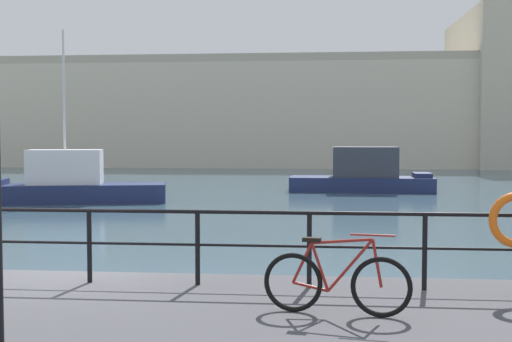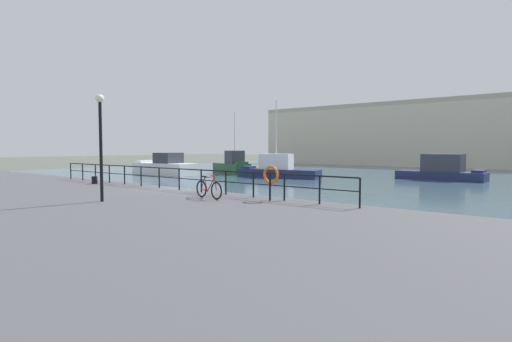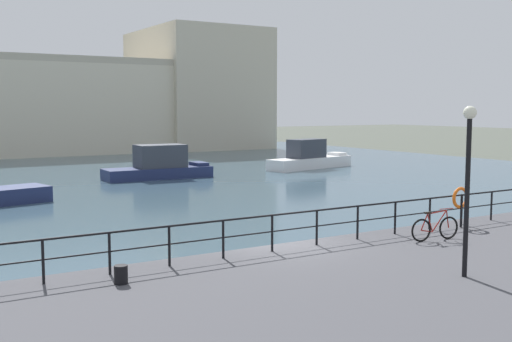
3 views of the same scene
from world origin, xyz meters
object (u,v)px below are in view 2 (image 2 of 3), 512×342
object	(u,v)px
moored_cabin_cruiser	(165,167)
parked_bicycle	(209,189)
harbor_building	(496,131)
life_ring_stand	(271,176)
mooring_bollard	(95,180)
moored_small_launch	(278,169)
moored_blue_motorboat	(232,166)
moored_green_narrowboat	(442,170)
quay_lamp_post	(101,132)

from	to	relation	value
moored_cabin_cruiser	parked_bicycle	distance (m)	28.15
harbor_building	life_ring_stand	size ratio (longest dim) A/B	44.07
moored_cabin_cruiser	mooring_bollard	size ratio (longest dim) A/B	17.80
moored_small_launch	moored_blue_motorboat	size ratio (longest dim) A/B	1.20
moored_green_narrowboat	life_ring_stand	world-z (taller)	moored_green_narrowboat
moored_green_narrowboat	mooring_bollard	world-z (taller)	moored_green_narrowboat
moored_blue_motorboat	life_ring_stand	world-z (taller)	moored_blue_motorboat
moored_cabin_cruiser	parked_bicycle	size ratio (longest dim) A/B	4.45
moored_blue_motorboat	mooring_bollard	size ratio (longest dim) A/B	15.75
moored_cabin_cruiser	quay_lamp_post	world-z (taller)	quay_lamp_post
moored_green_narrowboat	moored_blue_motorboat	distance (m)	21.22
parked_bicycle	mooring_bollard	bearing A→B (deg)	-174.25
harbor_building	moored_green_narrowboat	bearing A→B (deg)	-89.68
moored_green_narrowboat	quay_lamp_post	world-z (taller)	quay_lamp_post
moored_green_narrowboat	moored_small_launch	world-z (taller)	moored_small_launch
harbor_building	life_ring_stand	distance (m)	56.73
life_ring_stand	quay_lamp_post	bearing A→B (deg)	-138.44
parked_bicycle	mooring_bollard	xyz separation A→B (m)	(-9.91, 0.46, -0.17)
moored_small_launch	life_ring_stand	xyz separation A→B (m)	(13.56, -19.16, 1.00)
life_ring_stand	quay_lamp_post	size ratio (longest dim) A/B	0.34
life_ring_stand	quay_lamp_post	world-z (taller)	quay_lamp_post
moored_small_launch	life_ring_stand	size ratio (longest dim) A/B	5.96
moored_cabin_cruiser	moored_small_launch	xyz separation A→B (m)	(12.05, 4.33, -0.05)
moored_green_narrowboat	mooring_bollard	xyz separation A→B (m)	(-12.10, -26.80, 0.15)
moored_green_narrowboat	quay_lamp_post	xyz separation A→B (m)	(-4.73, -30.56, 2.62)
moored_small_launch	life_ring_stand	world-z (taller)	moored_small_launch
harbor_building	moored_small_launch	xyz separation A→B (m)	(-13.18, -37.45, -4.57)
moored_cabin_cruiser	quay_lamp_post	xyz separation A→B (m)	(20.67, -19.21, 2.66)
moored_green_narrowboat	parked_bicycle	size ratio (longest dim) A/B	4.30
moored_small_launch	moored_blue_motorboat	distance (m)	7.09
moored_blue_motorboat	quay_lamp_post	bearing A→B (deg)	-41.62
moored_green_narrowboat	quay_lamp_post	size ratio (longest dim) A/B	1.82
harbor_building	moored_cabin_cruiser	distance (m)	49.02
moored_small_launch	mooring_bollard	bearing A→B (deg)	81.35
parked_bicycle	life_ring_stand	bearing A→B (deg)	32.77
moored_small_launch	quay_lamp_post	bearing A→B (deg)	97.84
moored_green_narrowboat	parked_bicycle	world-z (taller)	moored_green_narrowboat
parked_bicycle	quay_lamp_post	xyz separation A→B (m)	(-2.54, -3.29, 2.30)
moored_green_narrowboat	moored_cabin_cruiser	world-z (taller)	moored_cabin_cruiser
harbor_building	moored_green_narrowboat	size ratio (longest dim) A/B	8.14
harbor_building	mooring_bollard	size ratio (longest dim) A/B	139.92
quay_lamp_post	life_ring_stand	bearing A→B (deg)	41.56
moored_cabin_cruiser	moored_small_launch	bearing A→B (deg)	-162.54
parked_bicycle	moored_cabin_cruiser	bearing A→B (deg)	153.98
moored_blue_motorboat	quay_lamp_post	world-z (taller)	moored_blue_motorboat
parked_bicycle	life_ring_stand	world-z (taller)	life_ring_stand
harbor_building	mooring_bollard	bearing A→B (deg)	-101.78
quay_lamp_post	moored_small_launch	bearing A→B (deg)	110.10
mooring_bollard	quay_lamp_post	distance (m)	8.63
moored_small_launch	mooring_bollard	xyz separation A→B (m)	(1.25, -19.78, 0.24)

